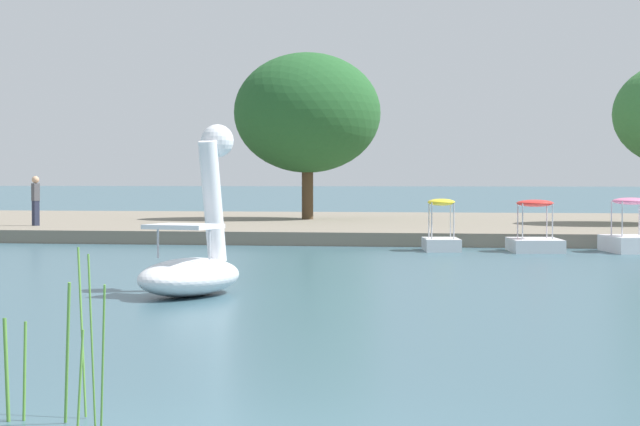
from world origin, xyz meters
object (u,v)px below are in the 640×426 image
pedal_boat_red (535,238)px  person_on_path (36,198)px  pedal_boat_pink (631,237)px  swan_boat (194,257)px  tree_broadleaf_left (307,113)px  pedal_boat_yellow (441,235)px

pedal_boat_red → person_on_path: size_ratio=1.33×
person_on_path → pedal_boat_red: bearing=-16.6°
pedal_boat_pink → pedal_boat_red: bearing=-175.2°
swan_boat → pedal_boat_pink: (8.97, 13.69, -0.26)m
swan_boat → pedal_boat_red: swan_boat is taller
pedal_boat_pink → person_on_path: bearing=166.2°
person_on_path → pedal_boat_pink: bearing=-13.8°
tree_broadleaf_left → person_on_path: size_ratio=4.26×
pedal_boat_red → pedal_boat_pink: pedal_boat_pink is taller
pedal_boat_pink → person_on_path: person_on_path is taller
pedal_boat_red → tree_broadleaf_left: size_ratio=0.31×
swan_boat → pedal_boat_yellow: (3.65, 13.45, -0.24)m
pedal_boat_yellow → pedal_boat_red: bearing=0.3°
swan_boat → person_on_path: bearing=120.1°
pedal_boat_yellow → tree_broadleaf_left: size_ratio=0.25×
pedal_boat_pink → person_on_path: (-19.72, 4.86, 0.94)m
pedal_boat_yellow → pedal_boat_red: size_ratio=0.82×
swan_boat → pedal_boat_red: 14.87m
pedal_boat_yellow → person_on_path: (-14.41, 5.10, 0.93)m
pedal_boat_yellow → pedal_boat_pink: pedal_boat_pink is taller
pedal_boat_yellow → pedal_boat_pink: size_ratio=0.79×
pedal_boat_yellow → pedal_boat_pink: bearing=2.6°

